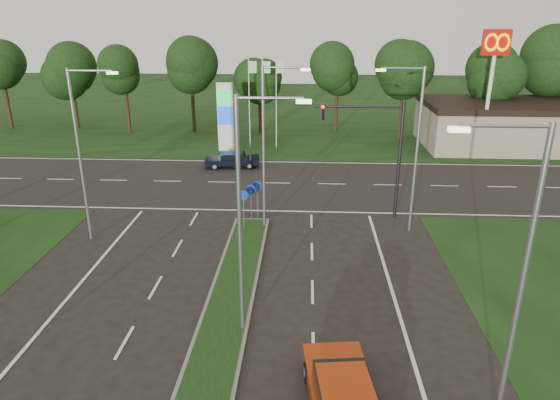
{
  "coord_description": "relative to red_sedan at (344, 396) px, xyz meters",
  "views": [
    {
      "loc": [
        3.1,
        -10.17,
        11.4
      ],
      "look_at": [
        1.77,
        14.6,
        2.2
      ],
      "focal_mm": 32.0,
      "sensor_mm": 36.0,
      "label": 1
    }
  ],
  "objects": [
    {
      "name": "traffic_signal",
      "position": [
        2.83,
        16.11,
        3.95
      ],
      "size": [
        5.1,
        0.42,
        7.0
      ],
      "color": "black",
      "rests_on": "ground"
    },
    {
      "name": "streetlight_left_far",
      "position": [
        -12.66,
        12.12,
        4.37
      ],
      "size": [
        2.53,
        0.22,
        9.0
      ],
      "color": "gray",
      "rests_on": "ground"
    },
    {
      "name": "verge_far",
      "position": [
        -4.36,
        53.12,
        -0.7
      ],
      "size": [
        160.0,
        50.0,
        0.02
      ],
      "primitive_type": "cube",
      "color": "black",
      "rests_on": "ground"
    },
    {
      "name": "commercial_building",
      "position": [
        17.64,
        34.12,
        1.3
      ],
      "size": [
        16.0,
        9.0,
        4.0
      ],
      "primitive_type": "cube",
      "color": "gray",
      "rests_on": "ground"
    },
    {
      "name": "streetlight_right_near",
      "position": [
        4.44,
        0.12,
        4.37
      ],
      "size": [
        2.53,
        0.22,
        9.0
      ],
      "rotation": [
        0.0,
        0.0,
        3.14
      ],
      "color": "gray",
      "rests_on": "ground"
    },
    {
      "name": "streetlight_median_far",
      "position": [
        -3.36,
        14.12,
        4.37
      ],
      "size": [
        2.53,
        0.22,
        9.0
      ],
      "color": "gray",
      "rests_on": "ground"
    },
    {
      "name": "red_sedan",
      "position": [
        0.0,
        0.0,
        0.0
      ],
      "size": [
        2.5,
        4.97,
        1.31
      ],
      "rotation": [
        0.0,
        0.0,
        0.12
      ],
      "color": "#912A07",
      "rests_on": "ground"
    },
    {
      "name": "cross_road",
      "position": [
        -4.36,
        22.12,
        -0.7
      ],
      "size": [
        160.0,
        12.0,
        0.02
      ],
      "primitive_type": "cube",
      "color": "black",
      "rests_on": "ground"
    },
    {
      "name": "median_kerb",
      "position": [
        -4.36,
        2.12,
        -0.64
      ],
      "size": [
        2.0,
        26.0,
        0.12
      ],
      "primitive_type": "cube",
      "color": "slate",
      "rests_on": "ground"
    },
    {
      "name": "gas_pylon",
      "position": [
        -8.15,
        31.16,
        2.49
      ],
      "size": [
        5.8,
        1.26,
        8.0
      ],
      "color": "silver",
      "rests_on": "ground"
    },
    {
      "name": "streetlight_median_near",
      "position": [
        -3.36,
        4.12,
        4.37
      ],
      "size": [
        2.53,
        0.22,
        9.0
      ],
      "color": "gray",
      "rests_on": "ground"
    },
    {
      "name": "navy_sedan",
      "position": [
        -7.1,
        26.03,
        -0.08
      ],
      "size": [
        4.43,
        2.22,
        1.17
      ],
      "rotation": [
        0.0,
        0.0,
        1.69
      ],
      "color": "black",
      "rests_on": "ground"
    },
    {
      "name": "treeline_far",
      "position": [
        -4.26,
        38.05,
        6.13
      ],
      "size": [
        6.0,
        6.0,
        9.9
      ],
      "color": "black",
      "rests_on": "ground"
    },
    {
      "name": "streetlight_right_far",
      "position": [
        4.44,
        14.12,
        4.37
      ],
      "size": [
        2.53,
        0.22,
        9.0
      ],
      "rotation": [
        0.0,
        0.0,
        3.14
      ],
      "color": "gray",
      "rests_on": "ground"
    },
    {
      "name": "mcdonalds_sign",
      "position": [
        13.64,
        30.09,
        7.28
      ],
      "size": [
        2.2,
        0.47,
        10.4
      ],
      "color": "silver",
      "rests_on": "ground"
    },
    {
      "name": "median_signs",
      "position": [
        -4.36,
        14.52,
        1.01
      ],
      "size": [
        1.16,
        1.76,
        2.38
      ],
      "color": "gray",
      "rests_on": "ground"
    }
  ]
}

